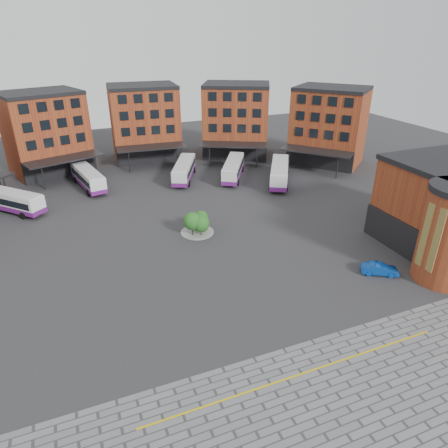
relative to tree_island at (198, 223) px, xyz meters
name	(u,v)px	position (x,y,z in m)	size (l,w,h in m)	color
ground	(215,284)	(-1.97, -11.50, -1.72)	(160.00, 160.00, 0.00)	#28282B
yellow_line	(302,374)	(0.03, -25.50, -1.69)	(26.00, 0.15, 0.02)	gold
main_building	(111,138)	(-6.74, 26.75, 5.51)	(94.14, 42.48, 14.60)	brown
tree_island	(198,223)	(0.00, 0.00, 0.00)	(4.40, 4.40, 3.27)	gray
bus_b	(11,201)	(-23.13, 17.18, 0.01)	(9.66, 10.02, 3.19)	white
bus_c	(88,178)	(-11.71, 23.24, 0.03)	(4.92, 11.75, 3.23)	white
bus_d	(184,170)	(4.55, 21.26, 0.04)	(7.27, 11.54, 3.24)	silver
bus_e	(233,168)	(12.93, 18.65, 0.05)	(8.13, 11.34, 3.26)	silver
bus_f	(279,172)	(19.40, 13.33, 0.15)	(8.67, 11.99, 3.46)	white
blue_car	(380,269)	(15.47, -16.42, -1.07)	(1.37, 3.93, 1.30)	#0B3C9B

